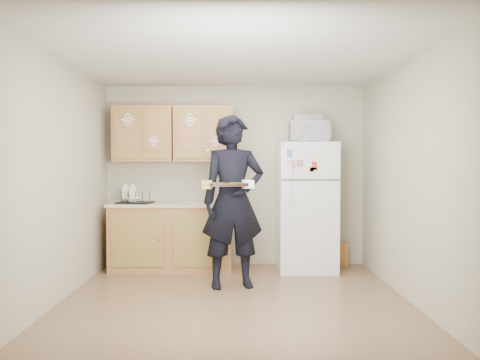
# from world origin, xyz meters

# --- Properties ---
(floor) EXTENTS (3.60, 3.60, 0.00)m
(floor) POSITION_xyz_m (0.00, 0.00, 0.00)
(floor) COLOR brown
(floor) RESTS_ON ground
(ceiling) EXTENTS (3.60, 3.60, 0.00)m
(ceiling) POSITION_xyz_m (0.00, 0.00, 2.50)
(ceiling) COLOR beige
(ceiling) RESTS_ON wall_back
(wall_back) EXTENTS (3.60, 0.04, 2.50)m
(wall_back) POSITION_xyz_m (0.00, 1.80, 1.25)
(wall_back) COLOR #ABA48B
(wall_back) RESTS_ON floor
(wall_front) EXTENTS (3.60, 0.04, 2.50)m
(wall_front) POSITION_xyz_m (0.00, -1.80, 1.25)
(wall_front) COLOR #ABA48B
(wall_front) RESTS_ON floor
(wall_left) EXTENTS (0.04, 3.60, 2.50)m
(wall_left) POSITION_xyz_m (-1.80, 0.00, 1.25)
(wall_left) COLOR #ABA48B
(wall_left) RESTS_ON floor
(wall_right) EXTENTS (0.04, 3.60, 2.50)m
(wall_right) POSITION_xyz_m (1.80, 0.00, 1.25)
(wall_right) COLOR #ABA48B
(wall_right) RESTS_ON floor
(refrigerator) EXTENTS (0.75, 0.70, 1.70)m
(refrigerator) POSITION_xyz_m (0.95, 1.43, 0.85)
(refrigerator) COLOR white
(refrigerator) RESTS_ON floor
(base_cabinet) EXTENTS (1.60, 0.60, 0.86)m
(base_cabinet) POSITION_xyz_m (-0.85, 1.48, 0.43)
(base_cabinet) COLOR olive
(base_cabinet) RESTS_ON floor
(countertop) EXTENTS (1.64, 0.64, 0.04)m
(countertop) POSITION_xyz_m (-0.85, 1.48, 0.88)
(countertop) COLOR #C4B396
(countertop) RESTS_ON base_cabinet
(upper_cab_left) EXTENTS (0.80, 0.33, 0.75)m
(upper_cab_left) POSITION_xyz_m (-1.25, 1.61, 1.83)
(upper_cab_left) COLOR olive
(upper_cab_left) RESTS_ON wall_back
(upper_cab_right) EXTENTS (0.80, 0.33, 0.75)m
(upper_cab_right) POSITION_xyz_m (-0.43, 1.61, 1.83)
(upper_cab_right) COLOR olive
(upper_cab_right) RESTS_ON wall_back
(cereal_box) EXTENTS (0.20, 0.07, 0.32)m
(cereal_box) POSITION_xyz_m (1.47, 1.67, 0.16)
(cereal_box) COLOR gold
(cereal_box) RESTS_ON floor
(person) EXTENTS (0.81, 0.62, 1.98)m
(person) POSITION_xyz_m (-0.02, 0.58, 0.99)
(person) COLOR black
(person) RESTS_ON floor
(baking_tray) EXTENTS (0.46, 0.38, 0.04)m
(baking_tray) POSITION_xyz_m (-0.08, 0.28, 1.19)
(baking_tray) COLOR black
(baking_tray) RESTS_ON person
(pizza_front_left) EXTENTS (0.14, 0.14, 0.02)m
(pizza_front_left) POSITION_xyz_m (-0.16, 0.20, 1.21)
(pizza_front_left) COLOR orange
(pizza_front_left) RESTS_ON baking_tray
(pizza_front_right) EXTENTS (0.14, 0.14, 0.02)m
(pizza_front_right) POSITION_xyz_m (0.02, 0.24, 1.21)
(pizza_front_right) COLOR orange
(pizza_front_right) RESTS_ON baking_tray
(pizza_back_left) EXTENTS (0.14, 0.14, 0.02)m
(pizza_back_left) POSITION_xyz_m (-0.19, 0.33, 1.21)
(pizza_back_left) COLOR orange
(pizza_back_left) RESTS_ON baking_tray
(pizza_back_right) EXTENTS (0.14, 0.14, 0.02)m
(pizza_back_right) POSITION_xyz_m (-0.01, 0.37, 1.21)
(pizza_back_right) COLOR orange
(pizza_back_right) RESTS_ON baking_tray
(microwave) EXTENTS (0.51, 0.35, 0.28)m
(microwave) POSITION_xyz_m (0.98, 1.38, 1.84)
(microwave) COLOR white
(microwave) RESTS_ON refrigerator
(foil_pan) EXTENTS (0.38, 0.27, 0.08)m
(foil_pan) POSITION_xyz_m (0.95, 1.41, 2.02)
(foil_pan) COLOR silver
(foil_pan) RESTS_ON microwave
(dish_rack) EXTENTS (0.48, 0.39, 0.17)m
(dish_rack) POSITION_xyz_m (-1.32, 1.39, 0.99)
(dish_rack) COLOR black
(dish_rack) RESTS_ON countertop
(bowl) EXTENTS (0.27, 0.27, 0.05)m
(bowl) POSITION_xyz_m (-1.36, 1.39, 0.95)
(bowl) COLOR white
(bowl) RESTS_ON dish_rack
(soap_bottle) EXTENTS (0.10, 0.10, 0.18)m
(soap_bottle) POSITION_xyz_m (-0.35, 1.38, 0.99)
(soap_bottle) COLOR white
(soap_bottle) RESTS_ON countertop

